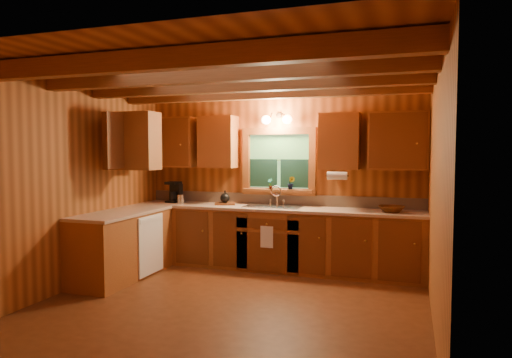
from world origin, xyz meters
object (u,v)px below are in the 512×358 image
at_px(sink, 274,210).
at_px(wicker_basket, 392,209).
at_px(coffee_maker, 174,192).
at_px(cutting_board, 225,204).

relative_size(sink, wicker_basket, 2.41).
xyz_separation_m(sink, coffee_maker, (-1.65, 0.08, 0.20)).
bearing_deg(cutting_board, sink, -23.98).
bearing_deg(wicker_basket, sink, 177.67).
height_order(sink, coffee_maker, coffee_maker).
height_order(cutting_board, wicker_basket, wicker_basket).
relative_size(coffee_maker, cutting_board, 1.09).
relative_size(sink, cutting_board, 2.74).
xyz_separation_m(cutting_board, wicker_basket, (2.41, -0.10, 0.03)).
bearing_deg(sink, cutting_board, 177.47).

